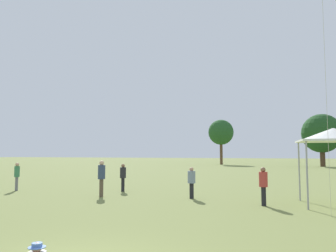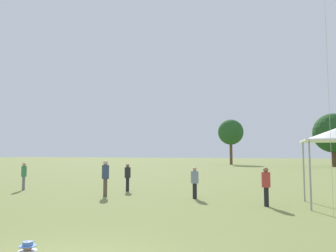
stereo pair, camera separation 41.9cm
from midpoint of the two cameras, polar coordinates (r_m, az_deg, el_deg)
The scene contains 7 objects.
person_standing_0 at distance 21.64m, azimuth -23.30°, elevation -7.60°, with size 0.43×0.43×1.65m.
person_standing_1 at distance 16.28m, azimuth 5.42°, elevation -9.37°, with size 0.48×0.48×1.52m.
person_standing_2 at distance 14.52m, azimuth 17.51°, elevation -9.48°, with size 0.43×0.43×1.62m.
person_standing_3 at distance 19.41m, azimuth -6.43°, elevation -8.48°, with size 0.44×0.44×1.59m.
person_standing_4 at distance 17.24m, azimuth -10.16°, elevation -8.39°, with size 0.52×0.52×1.83m.
distant_tree_0 at distance 66.10m, azimuth 11.05°, elevation -1.09°, with size 5.01×5.01×8.92m.
distant_tree_1 at distance 60.34m, azimuth 27.03°, elevation -1.11°, with size 6.48×6.48×8.79m.
Camera 2 is at (4.24, -4.98, 2.20)m, focal length 35.00 mm.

